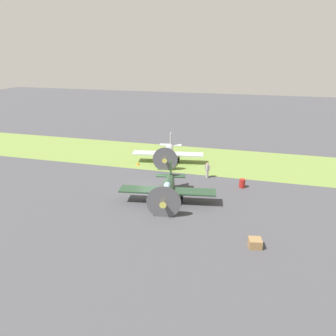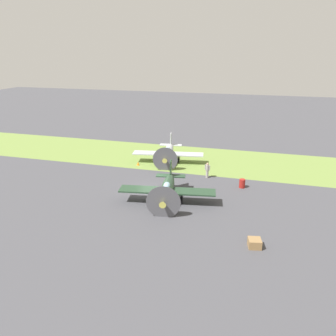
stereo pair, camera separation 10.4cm
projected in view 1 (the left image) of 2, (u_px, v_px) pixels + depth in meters
ground_plane at (152, 192)px, 32.83m from camera, size 160.00×160.00×0.00m
grass_verge at (179, 158)px, 43.11m from camera, size 120.00×11.00×0.01m
airplane_lead at (168, 188)px, 30.26m from camera, size 8.93×7.11×3.16m
airplane_wingman at (168, 152)px, 41.02m from camera, size 8.86×7.05×3.14m
ground_crew_chief at (207, 170)px, 36.11m from camera, size 0.61×0.38×1.73m
fuel_drum at (242, 183)px, 33.66m from camera, size 0.60×0.60×0.90m
supply_crate at (255, 243)px, 23.50m from camera, size 1.06×1.06×0.64m
runway_marker_cone at (138, 164)px, 40.25m from camera, size 0.36×0.36×0.44m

